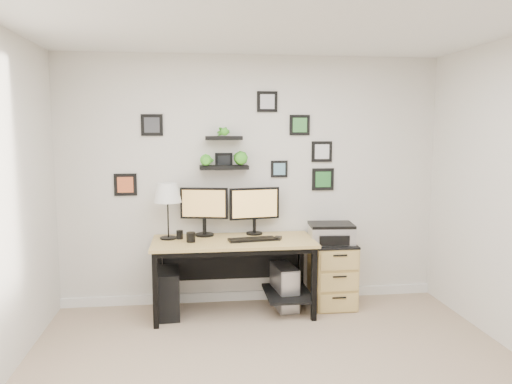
{
  "coord_description": "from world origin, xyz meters",
  "views": [
    {
      "loc": [
        -0.61,
        -3.2,
        1.85
      ],
      "look_at": [
        0.02,
        1.83,
        1.2
      ],
      "focal_mm": 35.0,
      "sensor_mm": 36.0,
      "label": 1
    }
  ],
  "objects": [
    {
      "name": "desk",
      "position": [
        -0.19,
        1.67,
        0.63
      ],
      "size": [
        1.6,
        0.7,
        0.75
      ],
      "color": "tan",
      "rests_on": "ground"
    },
    {
      "name": "room",
      "position": [
        0.0,
        1.98,
        0.05
      ],
      "size": [
        4.0,
        4.0,
        4.0
      ],
      "color": "tan",
      "rests_on": "ground"
    },
    {
      "name": "table_lamp",
      "position": [
        -0.87,
        1.77,
        1.2
      ],
      "size": [
        0.27,
        0.27,
        0.56
      ],
      "color": "black",
      "rests_on": "desk"
    },
    {
      "name": "pc_tower_grey",
      "position": [
        0.3,
        1.71,
        0.22
      ],
      "size": [
        0.24,
        0.47,
        0.44
      ],
      "color": "gray",
      "rests_on": "ground"
    },
    {
      "name": "keyboard",
      "position": [
        -0.05,
        1.58,
        0.76
      ],
      "size": [
        0.48,
        0.21,
        0.02
      ],
      "primitive_type": "cube",
      "rotation": [
        0.0,
        0.0,
        0.14
      ],
      "color": "black",
      "rests_on": "desk"
    },
    {
      "name": "pc_tower_black",
      "position": [
        -0.88,
        1.65,
        0.23
      ],
      "size": [
        0.23,
        0.47,
        0.46
      ],
      "primitive_type": "cube",
      "rotation": [
        0.0,
        0.0,
        0.05
      ],
      "color": "black",
      "rests_on": "ground"
    },
    {
      "name": "mug",
      "position": [
        -0.65,
        1.58,
        0.8
      ],
      "size": [
        0.09,
        0.09,
        0.1
      ],
      "primitive_type": "cylinder",
      "color": "black",
      "rests_on": "desk"
    },
    {
      "name": "printer",
      "position": [
        0.79,
        1.72,
        0.77
      ],
      "size": [
        0.47,
        0.39,
        0.2
      ],
      "color": "silver",
      "rests_on": "file_cabinet"
    },
    {
      "name": "monitor_right",
      "position": [
        0.01,
        1.87,
        1.04
      ],
      "size": [
        0.53,
        0.19,
        0.49
      ],
      "color": "black",
      "rests_on": "desk"
    },
    {
      "name": "mouse",
      "position": [
        0.21,
        1.59,
        0.76
      ],
      "size": [
        0.09,
        0.11,
        0.03
      ],
      "primitive_type": "cube",
      "rotation": [
        0.0,
        0.0,
        -0.37
      ],
      "color": "black",
      "rests_on": "desk"
    },
    {
      "name": "monitor_left",
      "position": [
        -0.51,
        1.85,
        1.04
      ],
      "size": [
        0.48,
        0.23,
        0.5
      ],
      "color": "black",
      "rests_on": "desk"
    },
    {
      "name": "file_cabinet",
      "position": [
        0.81,
        1.72,
        0.34
      ],
      "size": [
        0.43,
        0.53,
        0.67
      ],
      "color": "tan",
      "rests_on": "ground"
    },
    {
      "name": "wall_decor",
      "position": [
        -0.22,
        1.93,
        1.64
      ],
      "size": [
        2.3,
        0.18,
        1.07
      ],
      "color": "black",
      "rests_on": "ground"
    },
    {
      "name": "pen_cup",
      "position": [
        -0.76,
        1.74,
        0.79
      ],
      "size": [
        0.07,
        0.07,
        0.09
      ],
      "primitive_type": "cylinder",
      "color": "black",
      "rests_on": "desk"
    }
  ]
}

